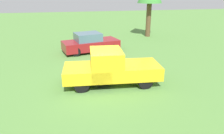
# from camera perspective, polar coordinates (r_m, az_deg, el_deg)

# --- Properties ---
(ground_plane) EXTENTS (80.00, 80.00, 0.00)m
(ground_plane) POSITION_cam_1_polar(r_m,az_deg,el_deg) (10.73, -3.43, -4.65)
(ground_plane) COLOR #54843D
(pickup_truck) EXTENTS (4.93, 2.30, 1.78)m
(pickup_truck) POSITION_cam_1_polar(r_m,az_deg,el_deg) (10.41, -0.68, 0.03)
(pickup_truck) COLOR black
(pickup_truck) RESTS_ON ground_plane
(sedan_near) EXTENTS (4.56, 2.70, 1.48)m
(sedan_near) POSITION_cam_1_polar(r_m,az_deg,el_deg) (16.35, -6.01, 6.56)
(sedan_near) COLOR black
(sedan_near) RESTS_ON ground_plane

